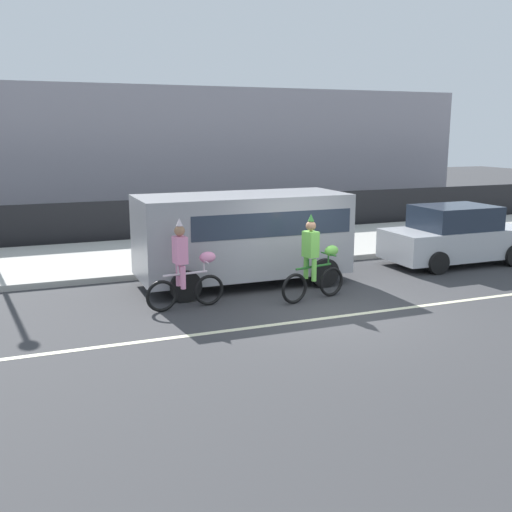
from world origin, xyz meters
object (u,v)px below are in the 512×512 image
(parade_cyclist_lime, at_px, (314,262))
(parked_car_silver, at_px, (456,236))
(parked_van_grey, at_px, (245,232))
(parade_cyclist_pink, at_px, (186,269))

(parade_cyclist_lime, height_order, parked_car_silver, parade_cyclist_lime)
(parked_van_grey, relative_size, parked_car_silver, 1.22)
(parade_cyclist_pink, bearing_deg, parked_van_grey, 38.63)
(parade_cyclist_pink, relative_size, parked_car_silver, 0.47)
(parade_cyclist_pink, distance_m, parked_van_grey, 2.46)
(parked_car_silver, bearing_deg, parade_cyclist_lime, -161.17)
(parked_van_grey, bearing_deg, parked_car_silver, -0.80)
(parked_van_grey, height_order, parked_car_silver, parked_van_grey)
(parade_cyclist_lime, distance_m, parked_car_silver, 5.64)
(parked_van_grey, bearing_deg, parade_cyclist_pink, -141.37)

